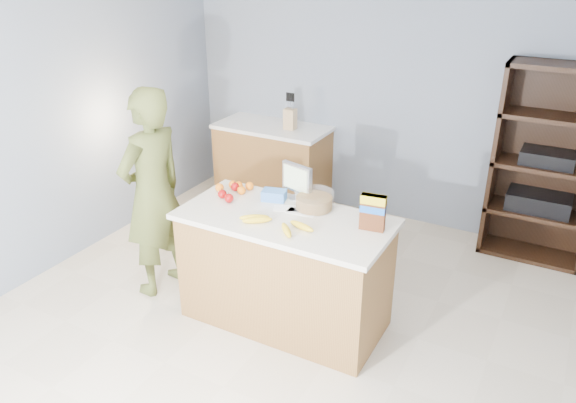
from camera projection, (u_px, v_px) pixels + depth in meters
The scene contains 15 objects.
floor at pixel (266, 340), 4.19m from camera, with size 4.50×5.00×0.02m, color beige.
walls at pixel (261, 127), 3.50m from camera, with size 4.52×5.02×2.51m.
counter_peninsula at pixel (285, 274), 4.26m from camera, with size 1.56×0.76×0.90m.
back_cabinet at pixel (273, 164), 6.28m from camera, with size 1.24×0.62×0.90m.
shelving_unit at pixel (546, 168), 5.03m from camera, with size 0.90×0.40×1.80m.
person at pixel (153, 194), 4.50m from camera, with size 0.63×0.42×1.74m, color #4C5425.
knife_block at pixel (290, 118), 5.93m from camera, with size 0.12×0.10×0.31m.
envelopes at pixel (295, 210), 4.15m from camera, with size 0.36×0.19×0.00m.
bananas at pixel (275, 223), 3.90m from camera, with size 0.57×0.25×0.05m.
apples at pixel (229, 193), 4.35m from camera, with size 0.16×0.28×0.07m.
oranges at pixel (236, 187), 4.47m from camera, with size 0.26×0.21×0.07m.
blue_carton at pixel (274, 195), 4.30m from camera, with size 0.18×0.12×0.08m, color blue.
salad_bowl at pixel (314, 201), 4.16m from camera, with size 0.30×0.30×0.13m.
tv at pixel (297, 180), 4.27m from camera, with size 0.28×0.12×0.28m.
cereal_box at pixel (373, 210), 3.81m from camera, with size 0.18×0.08×0.26m.
Camera 1 is at (1.76, -2.89, 2.69)m, focal length 35.00 mm.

